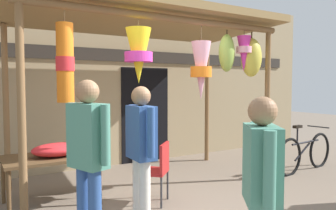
{
  "coord_description": "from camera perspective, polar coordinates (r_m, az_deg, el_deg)",
  "views": [
    {
      "loc": [
        -2.21,
        -3.78,
        1.64
      ],
      "look_at": [
        0.64,
        0.9,
        1.3
      ],
      "focal_mm": 35.49,
      "sensor_mm": 36.0,
      "label": 1
    }
  ],
  "objects": [
    {
      "name": "ground_plane",
      "position": [
        4.67,
        -0.99,
        -17.03
      ],
      "size": [
        30.0,
        30.0,
        0.0
      ],
      "primitive_type": "plane",
      "color": "#756656"
    },
    {
      "name": "shop_facade",
      "position": [
        6.79,
        -12.31,
        4.75
      ],
      "size": [
        11.57,
        0.29,
        3.6
      ],
      "color": "#9E8966",
      "rests_on": "ground_plane"
    },
    {
      "name": "market_stall_canopy",
      "position": [
        5.36,
        -2.5,
        12.29
      ],
      "size": [
        4.41,
        2.18,
        2.81
      ],
      "color": "brown",
      "rests_on": "ground_plane"
    },
    {
      "name": "display_table",
      "position": [
        4.88,
        -19.46,
        -9.0
      ],
      "size": [
        1.23,
        0.82,
        0.66
      ],
      "color": "brown",
      "rests_on": "ground_plane"
    },
    {
      "name": "flower_heap_on_table",
      "position": [
        4.81,
        -18.33,
        -7.25
      ],
      "size": [
        0.67,
        0.47,
        0.18
      ],
      "color": "red",
      "rests_on": "display_table"
    },
    {
      "name": "folding_chair",
      "position": [
        4.65,
        -1.85,
        -10.63
      ],
      "size": [
        0.57,
        0.57,
        0.84
      ],
      "color": "#AD1E1E",
      "rests_on": "ground_plane"
    },
    {
      "name": "parked_bicycle",
      "position": [
        6.87,
        22.49,
        -7.6
      ],
      "size": [
        1.75,
        0.44,
        0.92
      ],
      "color": "black",
      "rests_on": "ground_plane"
    },
    {
      "name": "vendor_in_orange",
      "position": [
        3.34,
        -13.54,
        -7.64
      ],
      "size": [
        0.34,
        0.56,
        1.69
      ],
      "color": "#2D5193",
      "rests_on": "ground_plane"
    },
    {
      "name": "shopper_by_bananas",
      "position": [
        3.79,
        -4.62,
        -6.89
      ],
      "size": [
        0.24,
        0.59,
        1.62
      ],
      "color": "silver",
      "rests_on": "ground_plane"
    },
    {
      "name": "passerby_at_right",
      "position": [
        2.58,
        15.74,
        -13.01
      ],
      "size": [
        0.41,
        0.5,
        1.55
      ],
      "color": "#B23347",
      "rests_on": "ground_plane"
    }
  ]
}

